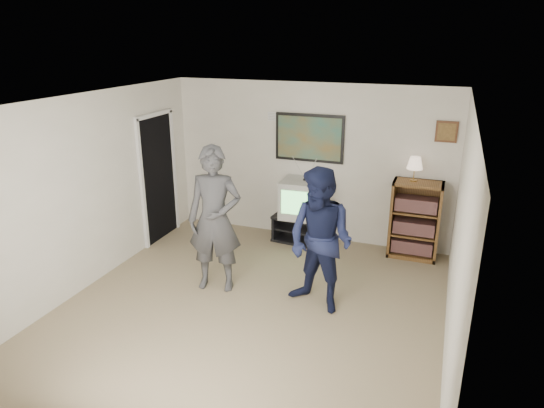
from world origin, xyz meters
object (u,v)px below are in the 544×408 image
Objects in this scene: person_short at (320,241)px; media_stand at (301,229)px; crt_television at (305,199)px; person_tall at (215,220)px; bookshelf at (415,220)px.

media_stand is at bearing 132.82° from person_short.
crt_television is at bearing 131.51° from person_short.
media_stand is 0.51× the size of person_short.
crt_television is 1.95m from person_tall.
crt_television is at bearing -178.31° from bookshelf.
bookshelf is 2.14m from person_short.
media_stand is 0.47× the size of person_tall.
crt_television is (0.05, 0.00, 0.52)m from media_stand.
crt_television is 1.70m from bookshelf.
crt_television is 0.37× the size of person_tall.
media_stand is 1.27× the size of crt_television.
bookshelf reaches higher than crt_television.
crt_television is at bearing 5.39° from media_stand.
person_short is at bearing -61.28° from media_stand.
media_stand is at bearing -178.35° from bookshelf.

